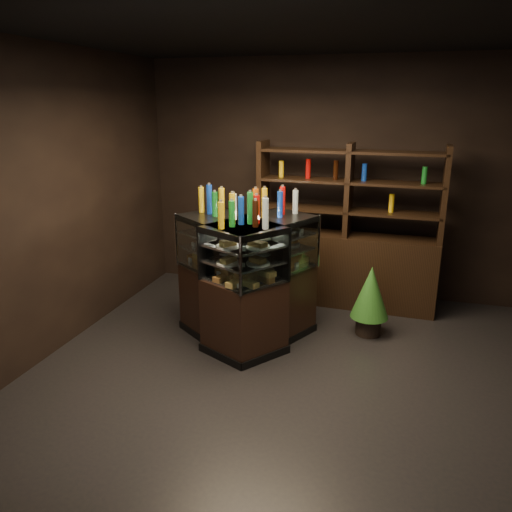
% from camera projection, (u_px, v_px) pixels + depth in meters
% --- Properties ---
extents(ground, '(5.00, 5.00, 0.00)m').
position_uv_depth(ground, '(295.00, 385.00, 4.52)').
color(ground, black).
rests_on(ground, ground).
extents(room_shell, '(5.02, 5.02, 3.01)m').
position_uv_depth(room_shell, '(300.00, 169.00, 3.94)').
color(room_shell, black).
rests_on(room_shell, ground).
extents(display_case, '(1.52, 1.36, 1.33)m').
position_uv_depth(display_case, '(246.00, 301.00, 5.24)').
color(display_case, black).
rests_on(display_case, ground).
extents(food_display, '(1.15, 1.09, 0.41)m').
position_uv_depth(food_display, '(245.00, 254.00, 5.08)').
color(food_display, '#BE9744').
rests_on(food_display, display_case).
extents(bottles_top, '(0.98, 0.95, 0.30)m').
position_uv_depth(bottles_top, '(245.00, 206.00, 4.94)').
color(bottles_top, yellow).
rests_on(bottles_top, display_case).
extents(potted_conifer, '(0.41, 0.41, 0.88)m').
position_uv_depth(potted_conifer, '(371.00, 291.00, 5.36)').
color(potted_conifer, black).
rests_on(potted_conifer, ground).
extents(back_shelving, '(2.21, 0.50, 2.00)m').
position_uv_depth(back_shelving, '(345.00, 257.00, 6.17)').
color(back_shelving, black).
rests_on(back_shelving, ground).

